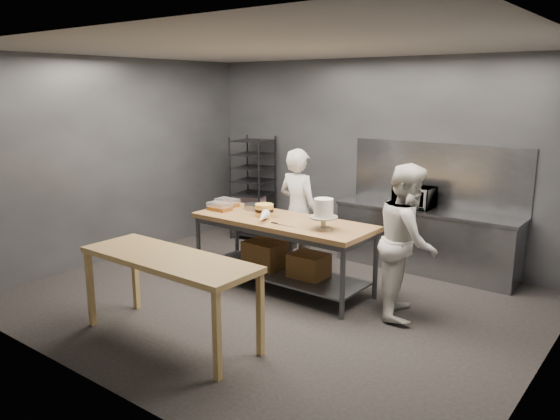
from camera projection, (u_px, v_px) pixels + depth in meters
The scene contains 16 objects.
ground at pixel (275, 300), 6.73m from camera, with size 6.00×6.00×0.00m, color black.
back_wall at pixel (375, 159), 8.34m from camera, with size 6.00×0.04×3.00m, color #4C4F54.
work_table at pixel (283, 245), 7.04m from camera, with size 2.40×0.90×0.92m.
near_counter at pixel (169, 264), 5.50m from camera, with size 2.00×0.70×0.90m.
back_counter at pixel (425, 240), 7.73m from camera, with size 2.60×0.60×0.90m.
splashback_panel at pixel (437, 175), 7.76m from camera, with size 2.60×0.02×0.90m, color slate.
speed_rack at pixel (253, 188), 9.43m from camera, with size 0.72×0.75×1.75m.
chef_behind at pixel (298, 211), 7.62m from camera, with size 0.64×0.42×1.75m, color silver.
chef_right at pixel (408, 241), 6.13m from camera, with size 0.85×0.66×1.75m, color silver.
microwave at pixel (414, 197), 7.71m from camera, with size 0.54×0.37×0.30m, color black.
frosted_cake_stand at pixel (323, 211), 6.40m from camera, with size 0.34×0.34×0.37m.
layer_cake at pixel (264, 210), 7.10m from camera, with size 0.24×0.24×0.16m.
cake_pans at pixel (259, 208), 7.43m from camera, with size 0.46×0.28×0.07m.
piping_bag at pixel (263, 217), 6.79m from camera, with size 0.12×0.12×0.38m, color white.
offset_spatula at pixel (280, 224), 6.67m from camera, with size 0.36×0.02×0.02m.
pastry_clamshells at pixel (224, 204), 7.57m from camera, with size 0.41×0.47×0.11m.
Camera 1 is at (3.91, -4.98, 2.56)m, focal length 35.00 mm.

